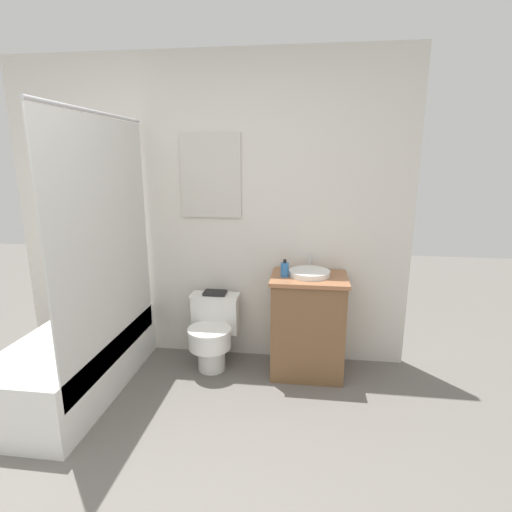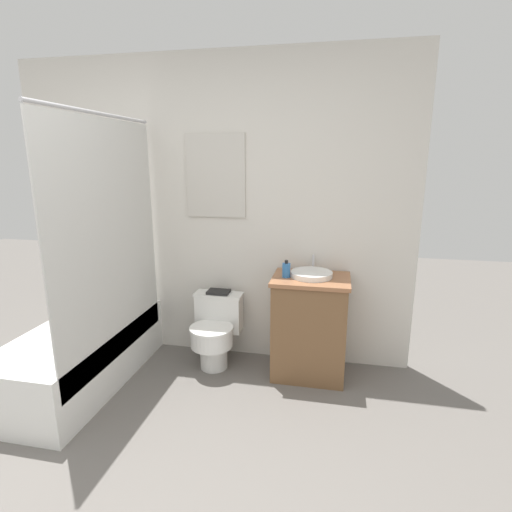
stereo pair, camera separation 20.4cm
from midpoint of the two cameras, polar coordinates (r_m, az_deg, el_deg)
The scene contains 7 objects.
wall_back at distance 3.37m, azimuth -8.84°, elevation 6.28°, with size 3.33×0.07×2.50m.
shower_area at distance 3.34m, azimuth -25.76°, elevation -12.65°, with size 0.67×1.43×1.98m.
toilet at distance 3.36m, azimuth -8.00°, elevation -10.63°, with size 0.40×0.47×0.59m.
vanity at distance 3.21m, azimuth 5.58°, elevation -9.79°, with size 0.59×0.45×0.81m.
sink at distance 3.09m, azimuth 5.78°, elevation -2.43°, with size 0.32×0.35×0.13m.
soap_bottle at distance 3.04m, azimuth 2.21°, elevation -1.94°, with size 0.06×0.06×0.13m.
book_on_tank at distance 3.35m, azimuth -7.63°, elevation -5.25°, with size 0.18×0.13×0.02m.
Camera 1 is at (0.84, -1.22, 1.69)m, focal length 28.00 mm.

